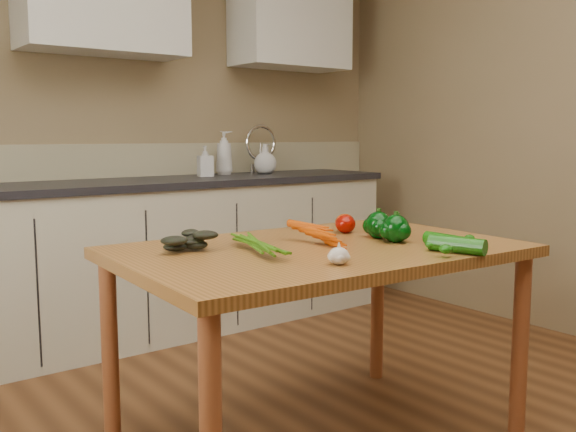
{
  "coord_description": "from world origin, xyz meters",
  "views": [
    {
      "loc": [
        -1.49,
        -1.19,
        1.16
      ],
      "look_at": [
        0.02,
        0.8,
        0.84
      ],
      "focal_mm": 40.0,
      "sensor_mm": 36.0,
      "label": 1
    }
  ],
  "objects_px": {
    "leafy_greens": "(183,236)",
    "garlic_bulb": "(339,256)",
    "soap_bottle_a": "(224,153)",
    "pepper_c": "(396,229)",
    "zucchini_b": "(457,245)",
    "soap_bottle_b": "(205,161)",
    "soap_bottle_c": "(265,159)",
    "tomato_b": "(345,223)",
    "tomato_c": "(377,224)",
    "pepper_b": "(397,227)",
    "pepper_a": "(379,225)",
    "table": "(319,269)",
    "tomato_a": "(345,224)",
    "zucchini_a": "(450,241)",
    "carrot_bunch": "(301,237)"
  },
  "relations": [
    {
      "from": "table",
      "to": "pepper_b",
      "type": "bearing_deg",
      "value": -0.28
    },
    {
      "from": "soap_bottle_c",
      "to": "tomato_b",
      "type": "bearing_deg",
      "value": -136.05
    },
    {
      "from": "pepper_c",
      "to": "tomato_c",
      "type": "distance_m",
      "value": 0.25
    },
    {
      "from": "soap_bottle_b",
      "to": "pepper_c",
      "type": "xyz_separation_m",
      "value": [
        -0.23,
        -1.8,
        -0.19
      ]
    },
    {
      "from": "pepper_c",
      "to": "zucchini_a",
      "type": "xyz_separation_m",
      "value": [
        0.07,
        -0.2,
        -0.03
      ]
    },
    {
      "from": "pepper_b",
      "to": "pepper_c",
      "type": "distance_m",
      "value": 0.14
    },
    {
      "from": "tomato_b",
      "to": "carrot_bunch",
      "type": "bearing_deg",
      "value": -155.31
    },
    {
      "from": "pepper_b",
      "to": "pepper_c",
      "type": "height_order",
      "value": "pepper_c"
    },
    {
      "from": "pepper_b",
      "to": "soap_bottle_b",
      "type": "bearing_deg",
      "value": 85.87
    },
    {
      "from": "tomato_a",
      "to": "zucchini_b",
      "type": "bearing_deg",
      "value": -89.75
    },
    {
      "from": "soap_bottle_b",
      "to": "tomato_b",
      "type": "distance_m",
      "value": 1.53
    },
    {
      "from": "carrot_bunch",
      "to": "garlic_bulb",
      "type": "xyz_separation_m",
      "value": [
        -0.1,
        -0.31,
        -0.01
      ]
    },
    {
      "from": "pepper_b",
      "to": "pepper_c",
      "type": "xyz_separation_m",
      "value": [
        -0.1,
        -0.09,
        0.01
      ]
    },
    {
      "from": "tomato_c",
      "to": "soap_bottle_b",
      "type": "bearing_deg",
      "value": 86.19
    },
    {
      "from": "pepper_b",
      "to": "zucchini_b",
      "type": "bearing_deg",
      "value": -105.24
    },
    {
      "from": "soap_bottle_b",
      "to": "soap_bottle_c",
      "type": "bearing_deg",
      "value": -163.47
    },
    {
      "from": "table",
      "to": "soap_bottle_a",
      "type": "height_order",
      "value": "soap_bottle_a"
    },
    {
      "from": "soap_bottle_b",
      "to": "tomato_b",
      "type": "height_order",
      "value": "soap_bottle_b"
    },
    {
      "from": "tomato_a",
      "to": "zucchini_b",
      "type": "height_order",
      "value": "tomato_a"
    },
    {
      "from": "soap_bottle_a",
      "to": "pepper_c",
      "type": "distance_m",
      "value": 1.94
    },
    {
      "from": "soap_bottle_c",
      "to": "pepper_c",
      "type": "distance_m",
      "value": 1.95
    },
    {
      "from": "pepper_a",
      "to": "pepper_c",
      "type": "bearing_deg",
      "value": -100.27
    },
    {
      "from": "tomato_a",
      "to": "tomato_b",
      "type": "distance_m",
      "value": 0.03
    },
    {
      "from": "soap_bottle_c",
      "to": "garlic_bulb",
      "type": "xyz_separation_m",
      "value": [
        -1.13,
        -2.0,
        -0.21
      ]
    },
    {
      "from": "garlic_bulb",
      "to": "tomato_a",
      "type": "relative_size",
      "value": 0.79
    },
    {
      "from": "soap_bottle_a",
      "to": "garlic_bulb",
      "type": "height_order",
      "value": "soap_bottle_a"
    },
    {
      "from": "soap_bottle_a",
      "to": "zucchini_b",
      "type": "xyz_separation_m",
      "value": [
        -0.41,
        -2.16,
        -0.25
      ]
    },
    {
      "from": "carrot_bunch",
      "to": "zucchini_b",
      "type": "xyz_separation_m",
      "value": [
        0.35,
        -0.41,
        -0.01
      ]
    },
    {
      "from": "pepper_c",
      "to": "pepper_a",
      "type": "bearing_deg",
      "value": 79.73
    },
    {
      "from": "zucchini_a",
      "to": "zucchini_b",
      "type": "bearing_deg",
      "value": -129.38
    },
    {
      "from": "soap_bottle_b",
      "to": "tomato_b",
      "type": "relative_size",
      "value": 2.28
    },
    {
      "from": "table",
      "to": "pepper_c",
      "type": "bearing_deg",
      "value": -18.67
    },
    {
      "from": "pepper_a",
      "to": "zucchini_a",
      "type": "bearing_deg",
      "value": -80.3
    },
    {
      "from": "pepper_a",
      "to": "tomato_c",
      "type": "xyz_separation_m",
      "value": [
        0.1,
        0.11,
        -0.02
      ]
    },
    {
      "from": "pepper_c",
      "to": "zucchini_b",
      "type": "height_order",
      "value": "pepper_c"
    },
    {
      "from": "zucchini_b",
      "to": "soap_bottle_c",
      "type": "bearing_deg",
      "value": 71.89
    },
    {
      "from": "soap_bottle_a",
      "to": "tomato_b",
      "type": "distance_m",
      "value": 1.65
    },
    {
      "from": "soap_bottle_b",
      "to": "garlic_bulb",
      "type": "bearing_deg",
      "value": 85.3
    },
    {
      "from": "pepper_a",
      "to": "zucchini_a",
      "type": "relative_size",
      "value": 0.47
    },
    {
      "from": "soap_bottle_a",
      "to": "garlic_bulb",
      "type": "relative_size",
      "value": 4.32
    },
    {
      "from": "leafy_greens",
      "to": "garlic_bulb",
      "type": "xyz_separation_m",
      "value": [
        0.26,
        -0.51,
        -0.02
      ]
    },
    {
      "from": "soap_bottle_b",
      "to": "zucchini_a",
      "type": "xyz_separation_m",
      "value": [
        -0.16,
        -1.99,
        -0.21
      ]
    },
    {
      "from": "soap_bottle_a",
      "to": "soap_bottle_b",
      "type": "xyz_separation_m",
      "value": [
        -0.19,
        -0.09,
        -0.04
      ]
    },
    {
      "from": "soap_bottle_b",
      "to": "zucchini_a",
      "type": "bearing_deg",
      "value": 99.53
    },
    {
      "from": "tomato_c",
      "to": "pepper_a",
      "type": "bearing_deg",
      "value": -132.71
    },
    {
      "from": "garlic_bulb",
      "to": "zucchini_a",
      "type": "bearing_deg",
      "value": -1.95
    },
    {
      "from": "leafy_greens",
      "to": "tomato_c",
      "type": "bearing_deg",
      "value": -7.91
    },
    {
      "from": "soap_bottle_b",
      "to": "pepper_c",
      "type": "bearing_deg",
      "value": 96.78
    },
    {
      "from": "pepper_a",
      "to": "soap_bottle_a",
      "type": "bearing_deg",
      "value": 77.43
    },
    {
      "from": "soap_bottle_a",
      "to": "pepper_c",
      "type": "xyz_separation_m",
      "value": [
        -0.42,
        -1.88,
        -0.23
      ]
    }
  ]
}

